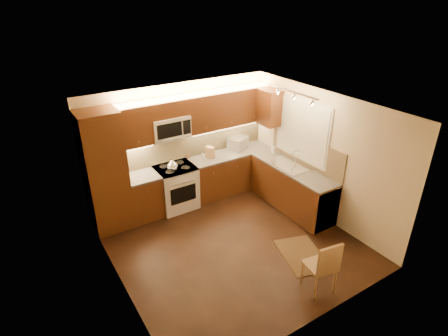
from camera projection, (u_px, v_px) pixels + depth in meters
floor at (233, 244)px, 6.59m from camera, size 4.00×4.00×0.01m
ceiling at (235, 109)px, 5.48m from camera, size 4.00×4.00×0.01m
wall_back at (180, 143)px, 7.55m from camera, size 4.00×0.01×2.50m
wall_front at (324, 248)px, 4.52m from camera, size 4.00×0.01×2.50m
wall_left at (114, 220)px, 5.08m from camera, size 0.01×4.00×2.50m
wall_right at (321, 156)px, 6.99m from camera, size 0.01×4.00×2.50m
pantry at (105, 173)px, 6.58m from camera, size 0.70×0.60×2.30m
base_cab_back_left at (144, 197)px, 7.21m from camera, size 0.62×0.60×0.86m
counter_back_left at (142, 177)px, 7.01m from camera, size 0.62×0.60×0.04m
base_cab_back_right at (230, 172)px, 8.19m from camera, size 1.92×0.60×0.86m
counter_back_right at (230, 154)px, 7.99m from camera, size 1.92×0.60×0.04m
base_cab_right at (292, 189)px, 7.52m from camera, size 0.60×2.00×0.86m
counter_right at (294, 169)px, 7.32m from camera, size 0.60×2.00×0.04m
dishwasher at (316, 204)px, 6.99m from camera, size 0.58×0.60×0.84m
backsplash_back at (196, 142)px, 7.73m from camera, size 3.30×0.02×0.60m
backsplash_right at (306, 151)px, 7.31m from camera, size 0.02×2.00×0.60m
upper_cab_back_left at (134, 126)px, 6.67m from camera, size 0.62×0.35×0.75m
upper_cab_back_right at (227, 108)px, 7.64m from camera, size 1.92×0.35×0.75m
upper_cab_bridge at (168, 108)px, 6.90m from camera, size 0.76×0.35×0.31m
upper_cab_right_corner at (270, 107)px, 7.69m from camera, size 0.35×0.50×0.75m
stove at (176, 187)px, 7.51m from camera, size 0.76×0.65×0.92m
microwave at (169, 127)px, 7.05m from camera, size 0.76×0.38×0.44m
window_frame at (302, 130)px, 7.25m from camera, size 0.03×1.44×1.24m
window_blinds at (302, 130)px, 7.24m from camera, size 0.02×1.36×1.16m
sink at (289, 162)px, 7.39m from camera, size 0.52×0.86×0.15m
faucet at (296, 157)px, 7.44m from camera, size 0.20×0.04×0.30m
track_light_bar at (295, 92)px, 6.54m from camera, size 0.04×1.20×0.03m
kettle at (172, 164)px, 7.15m from camera, size 0.26×0.26×0.23m
toaster_oven at (238, 143)px, 8.16m from camera, size 0.52×0.47×0.26m
knife_block at (210, 152)px, 7.71m from camera, size 0.17×0.21×0.25m
spice_jar_a at (188, 156)px, 7.71m from camera, size 0.04×0.04×0.09m
spice_jar_b at (188, 156)px, 7.70m from camera, size 0.06×0.06×0.10m
spice_jar_c at (202, 153)px, 7.86m from camera, size 0.04×0.04×0.09m
spice_jar_d at (213, 153)px, 7.87m from camera, size 0.05×0.05×0.09m
soap_bottle at (273, 149)px, 7.94m from camera, size 0.10×0.10×0.18m
rug at (302, 255)px, 6.30m from camera, size 0.92×1.14×0.01m
dining_chair at (320, 264)px, 5.43m from camera, size 0.46×0.46×0.91m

